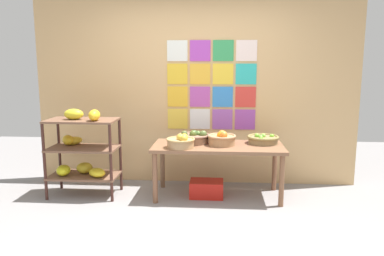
{
  "coord_description": "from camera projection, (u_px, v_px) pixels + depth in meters",
  "views": [
    {
      "loc": [
        0.35,
        -3.4,
        1.63
      ],
      "look_at": [
        0.01,
        1.01,
        0.88
      ],
      "focal_mm": 34.92,
      "sensor_mm": 36.0,
      "label": 1
    }
  ],
  "objects": [
    {
      "name": "ground",
      "position": [
        183.0,
        234.0,
        3.64
      ],
      "size": [
        9.32,
        9.32,
        0.0
      ],
      "primitive_type": "plane",
      "color": "gray"
    },
    {
      "name": "back_wall_with_art",
      "position": [
        195.0,
        87.0,
        5.08
      ],
      "size": [
        4.38,
        0.07,
        2.66
      ],
      "color": "tan",
      "rests_on": "ground"
    },
    {
      "name": "banana_shelf_unit",
      "position": [
        81.0,
        149.0,
        4.65
      ],
      "size": [
        0.85,
        0.5,
        1.1
      ],
      "color": "#3E221B",
      "rests_on": "ground"
    },
    {
      "name": "display_table",
      "position": [
        218.0,
        151.0,
        4.59
      ],
      "size": [
        1.6,
        0.7,
        0.66
      ],
      "color": "brown",
      "rests_on": "ground"
    },
    {
      "name": "fruit_basket_right",
      "position": [
        194.0,
        137.0,
        4.7
      ],
      "size": [
        0.4,
        0.4,
        0.16
      ],
      "color": "#8A644A",
      "rests_on": "display_table"
    },
    {
      "name": "fruit_basket_centre",
      "position": [
        263.0,
        139.0,
        4.67
      ],
      "size": [
        0.4,
        0.4,
        0.13
      ],
      "color": "olive",
      "rests_on": "display_table"
    },
    {
      "name": "fruit_basket_back_right",
      "position": [
        181.0,
        141.0,
        4.42
      ],
      "size": [
        0.34,
        0.34,
        0.17
      ],
      "color": "tan",
      "rests_on": "display_table"
    },
    {
      "name": "fruit_basket_back_left",
      "position": [
        222.0,
        139.0,
        4.57
      ],
      "size": [
        0.35,
        0.35,
        0.19
      ],
      "color": "#AA7C53",
      "rests_on": "display_table"
    },
    {
      "name": "produce_crate_under_table",
      "position": [
        207.0,
        189.0,
        4.66
      ],
      "size": [
        0.41,
        0.29,
        0.2
      ],
      "primitive_type": "cube",
      "color": "red",
      "rests_on": "ground"
    }
  ]
}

